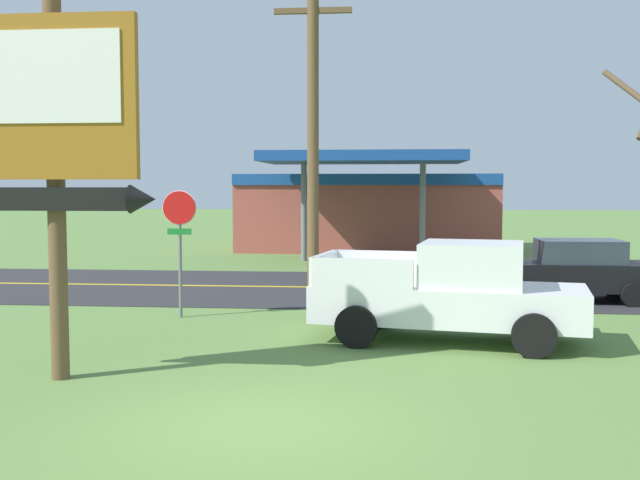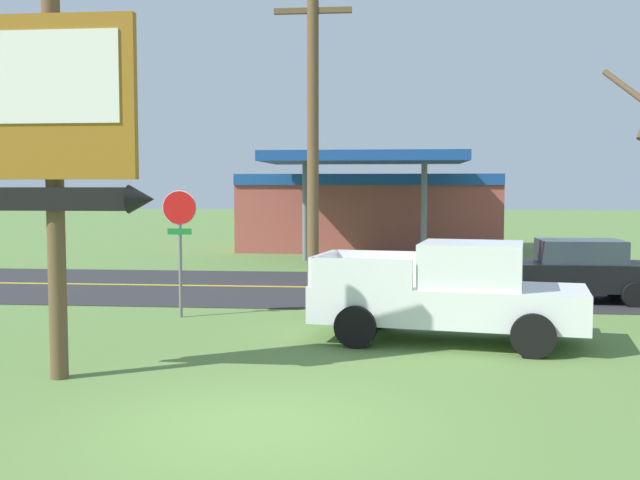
% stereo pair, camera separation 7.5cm
% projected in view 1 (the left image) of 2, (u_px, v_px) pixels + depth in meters
% --- Properties ---
extents(ground_plane, '(180.00, 180.00, 0.00)m').
position_uv_depth(ground_plane, '(261.00, 426.00, 9.52)').
color(ground_plane, '#5B7F3D').
extents(road_asphalt, '(140.00, 8.00, 0.02)m').
position_uv_depth(road_asphalt, '(336.00, 288.00, 22.43)').
color(road_asphalt, '#2B2B2D').
rests_on(road_asphalt, ground).
extents(road_centre_line, '(126.00, 0.20, 0.01)m').
position_uv_depth(road_centre_line, '(336.00, 287.00, 22.43)').
color(road_centre_line, gold).
rests_on(road_centre_line, road_asphalt).
extents(motel_sign, '(3.04, 0.54, 5.93)m').
position_uv_depth(motel_sign, '(54.00, 130.00, 11.45)').
color(motel_sign, brown).
rests_on(motel_sign, ground).
extents(stop_sign, '(0.80, 0.08, 2.95)m').
position_uv_depth(stop_sign, '(180.00, 230.00, 17.27)').
color(stop_sign, slate).
rests_on(stop_sign, ground).
extents(utility_pole, '(1.91, 0.26, 8.19)m').
position_uv_depth(utility_pole, '(313.00, 126.00, 16.62)').
color(utility_pole, brown).
rests_on(utility_pole, ground).
extents(gas_station, '(12.00, 11.50, 4.40)m').
position_uv_depth(gas_station, '(367.00, 209.00, 35.94)').
color(gas_station, '#A84C42').
rests_on(gas_station, ground).
extents(pickup_white_parked_on_lawn, '(5.46, 2.90, 1.96)m').
position_uv_depth(pickup_white_parked_on_lawn, '(451.00, 293.00, 14.60)').
color(pickup_white_parked_on_lawn, silver).
rests_on(pickup_white_parked_on_lawn, ground).
extents(car_black_near_lane, '(4.20, 2.00, 1.64)m').
position_uv_depth(car_black_near_lane, '(574.00, 270.00, 19.78)').
color(car_black_near_lane, black).
rests_on(car_black_near_lane, ground).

